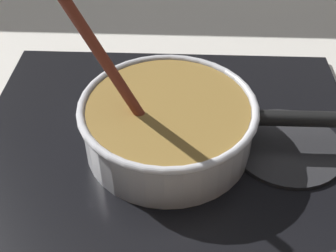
# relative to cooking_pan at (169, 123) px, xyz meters

# --- Properties ---
(ground) EXTENTS (2.40, 1.60, 0.04)m
(ground) POSITION_rel_cooking_pan_xyz_m (0.04, -0.13, -0.07)
(ground) COLOR beige
(hob_plate) EXTENTS (0.56, 0.48, 0.01)m
(hob_plate) POSITION_rel_cooking_pan_xyz_m (-0.00, -0.00, -0.05)
(hob_plate) COLOR black
(hob_plate) RESTS_ON ground
(burner_ring) EXTENTS (0.16, 0.16, 0.01)m
(burner_ring) POSITION_rel_cooking_pan_xyz_m (-0.00, -0.00, -0.04)
(burner_ring) COLOR #592D0C
(burner_ring) RESTS_ON hob_plate
(spare_burner) EXTENTS (0.16, 0.16, 0.01)m
(spare_burner) POSITION_rel_cooking_pan_xyz_m (0.17, -0.00, -0.04)
(spare_burner) COLOR #262628
(spare_burner) RESTS_ON hob_plate
(cooking_pan) EXTENTS (0.43, 0.24, 0.30)m
(cooking_pan) POSITION_rel_cooking_pan_xyz_m (0.00, 0.00, 0.00)
(cooking_pan) COLOR silver
(cooking_pan) RESTS_ON hob_plate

